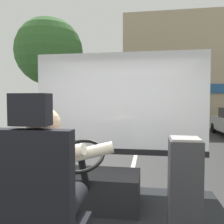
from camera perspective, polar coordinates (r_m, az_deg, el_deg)
ground at (r=10.71m, az=6.66°, el=-7.24°), size 18.00×44.00×0.06m
driver_seat at (r=1.62m, az=-17.07°, el=-23.28°), size 0.48×0.48×1.30m
bus_driver at (r=1.66m, az=-15.14°, el=-16.13°), size 0.81×0.56×0.78m
steering_console at (r=2.91m, az=-4.76°, el=-18.04°), size 1.10×1.00×0.86m
fare_box at (r=2.29m, az=17.32°, el=-17.57°), size 0.28×0.27×0.93m
windshield_panel at (r=3.39m, az=1.80°, el=-0.70°), size 2.50×0.08×1.48m
street_tree at (r=11.97m, az=-15.14°, el=14.01°), size 3.23×3.23×5.82m
shop_building at (r=19.41m, az=23.24°, el=8.83°), size 13.02×5.14×7.87m
parked_car_charcoal at (r=18.79m, az=24.27°, el=-0.92°), size 1.81×3.93×1.33m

